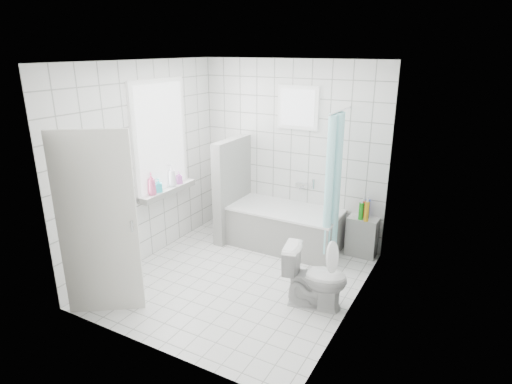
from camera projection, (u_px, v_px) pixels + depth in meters
The scene contains 19 objects.
ground at pixel (239, 279), 5.33m from camera, with size 3.00×3.00×0.00m, color white.
ceiling at pixel (235, 61), 4.49m from camera, with size 3.00×3.00×0.00m, color white.
wall_back at pixel (291, 153), 6.16m from camera, with size 2.80×0.02×2.60m, color white.
wall_front at pixel (147, 224), 3.67m from camera, with size 2.80×0.02×2.60m, color white.
wall_left at pixel (145, 164), 5.55m from camera, with size 0.02×3.00×2.60m, color white.
wall_right at pixel (357, 199), 4.27m from camera, with size 0.02×3.00×2.60m, color white.
window_left at pixel (161, 138), 5.68m from camera, with size 0.01×0.90×1.40m, color white.
window_back at pixel (297, 108), 5.86m from camera, with size 0.50×0.01×0.50m, color white.
window_sill at pixel (168, 191), 5.90m from camera, with size 0.18×1.02×0.08m, color white.
door at pixel (98, 226), 4.39m from camera, with size 0.04×0.80×2.00m, color silver.
bathtub at pixel (285, 227), 6.12m from camera, with size 1.56×0.77×0.58m.
partition_wall at pixel (232, 189), 6.32m from camera, with size 0.15×0.85×1.50m, color white.
tiled_ledge at pixel (362, 237), 5.86m from camera, with size 0.40×0.24×0.55m, color white.
toilet at pixel (315, 277), 4.68m from camera, with size 0.39×0.69×0.70m, color white.
curtain_rod at pixel (341, 111), 5.22m from camera, with size 0.02×0.02×0.80m, color silver.
shower_curtain at pixel (333, 184), 5.41m from camera, with size 0.14×0.48×1.78m, color #48D4D5, non-canonical shape.
tub_faucet at pixel (302, 185), 6.17m from camera, with size 0.18×0.06×0.06m, color silver.
sill_bottles at pixel (164, 180), 5.78m from camera, with size 0.16×0.70×0.31m.
ledge_bottles at pixel (365, 210), 5.71m from camera, with size 0.14×0.19×0.27m.
Camera 1 is at (2.45, -4.02, 2.74)m, focal length 30.00 mm.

